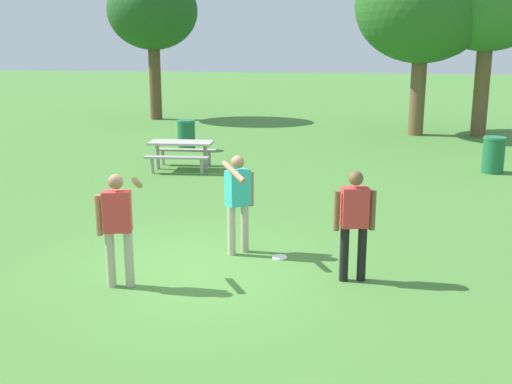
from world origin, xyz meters
TOP-DOWN VIEW (x-y plane):
  - ground_plane at (0.00, 0.00)m, footprint 120.00×120.00m
  - person_thrower at (2.36, 0.00)m, footprint 0.59×0.30m
  - person_catcher at (-0.89, -0.78)m, footprint 0.60×0.77m
  - person_bystander at (0.49, 0.88)m, footprint 0.47×0.84m
  - frisbee at (1.19, 0.76)m, footprint 0.24×0.24m
  - picnic_table_near at (-2.42, 7.32)m, footprint 1.80×1.54m
  - trash_can_beside_table at (5.84, 8.35)m, footprint 0.59×0.59m
  - trash_can_further_along at (-3.16, 10.36)m, footprint 0.59×0.59m
  - tree_tall_left at (-6.75, 17.89)m, footprint 3.88×3.88m
  - tree_broad_center at (4.32, 15.01)m, footprint 4.83×4.83m

SIDE VIEW (x-z plane):
  - ground_plane at x=0.00m, z-range 0.00..0.00m
  - frisbee at x=1.19m, z-range 0.00..0.03m
  - trash_can_beside_table at x=5.84m, z-range 0.00..0.96m
  - trash_can_further_along at x=-3.16m, z-range 0.00..0.96m
  - picnic_table_near at x=-2.42m, z-range 0.18..0.95m
  - person_thrower at x=2.36m, z-range 0.12..1.76m
  - person_catcher at x=-0.89m, z-range 0.14..1.78m
  - person_bystander at x=0.49m, z-range 0.14..1.78m
  - tree_tall_left at x=-6.75m, z-range 1.45..7.76m
  - tree_broad_center at x=4.32m, z-range 1.27..7.98m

